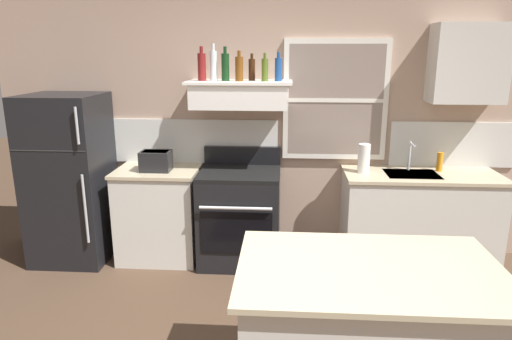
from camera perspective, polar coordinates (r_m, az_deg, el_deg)
The scene contains 18 objects.
back_wall at distance 4.53m, azimuth 1.90°, elevation 6.37°, with size 5.40×0.11×2.70m.
refrigerator at distance 4.75m, azimuth -22.30°, elevation -1.03°, with size 0.70×0.72×1.62m.
counter_left_of_stove at distance 4.61m, azimuth -11.96°, elevation -5.33°, with size 0.79×0.63×0.91m.
toaster at distance 4.39m, azimuth -12.44°, elevation 1.16°, with size 0.30×0.20×0.19m.
stove_range at distance 4.42m, azimuth -2.02°, elevation -5.75°, with size 0.76×0.69×1.09m.
range_hood_shelf at distance 4.26m, azimuth -2.03°, elevation 9.49°, with size 0.96×0.52×0.24m.
bottle_red_label_wine at distance 4.26m, azimuth -6.81°, elevation 12.77°, with size 0.07×0.07×0.31m.
bottle_clear_tall at distance 4.26m, azimuth -5.34°, elevation 12.96°, with size 0.06×0.06×0.33m.
bottle_dark_green_wine at distance 4.22m, azimuth -3.87°, elevation 12.81°, with size 0.07×0.07×0.30m.
bottle_amber_wine at distance 4.19m, azimuth -2.11°, elevation 12.62°, with size 0.07×0.07×0.27m.
bottle_brown_stout at distance 4.28m, azimuth -0.52°, elevation 12.52°, with size 0.06×0.06×0.24m.
bottle_olive_oil_square at distance 4.17m, azimuth 1.12°, elevation 12.49°, with size 0.06×0.06×0.25m.
bottle_blue_liqueur at distance 4.19m, azimuth 2.83°, elevation 12.53°, with size 0.07×0.07×0.25m.
counter_right_with_sink at distance 4.62m, azimuth 19.63°, elevation -5.84°, with size 1.43×0.63×0.91m.
sink_faucet at distance 4.51m, azimuth 18.77°, elevation 2.08°, with size 0.03×0.17×0.28m.
paper_towel_roll at distance 4.33m, azimuth 13.37°, elevation 1.43°, with size 0.11×0.11×0.27m, color white.
dish_soap_bottle at distance 4.61m, azimuth 22.04°, elevation 0.96°, with size 0.06×0.06×0.18m, color orange.
upper_cabinet_right at distance 4.59m, azimuth 25.04°, elevation 12.00°, with size 0.64×0.32×0.70m.
Camera 1 is at (0.18, -2.26, 2.01)m, focal length 31.91 mm.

